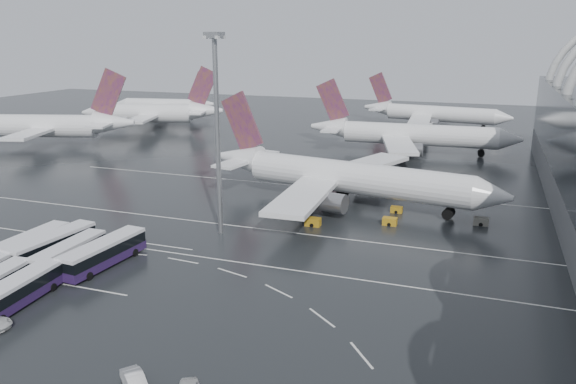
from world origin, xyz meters
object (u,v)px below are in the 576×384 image
(bus_row_far_c, at_px, (17,291))
(gse_cart_belly_c, at_px, (313,222))
(airliner_main, at_px, (342,177))
(jet_remote_west, at_px, (51,126))
(gse_cart_belly_a, at_px, (390,221))
(van_curve_c, at_px, (135,382))
(jet_remote_far, at_px, (165,106))
(bus_row_near_a, at_px, (29,245))
(bus_row_near_d, at_px, (104,253))
(floodlight_mast, at_px, (217,111))
(bus_row_near_c, at_px, (69,253))
(jet_remote_mid, at_px, (155,113))
(airliner_gate_b, at_px, (408,135))
(gse_cart_belly_d, at_px, (481,221))
(airliner_gate_c, at_px, (432,114))
(bus_row_near_b, at_px, (52,245))
(gse_cart_belly_e, at_px, (397,210))

(bus_row_far_c, distance_m, gse_cart_belly_c, 45.41)
(airliner_main, distance_m, jet_remote_west, 96.33)
(gse_cart_belly_a, bearing_deg, van_curve_c, -104.19)
(jet_remote_far, distance_m, bus_row_near_a, 143.10)
(bus_row_near_d, distance_m, floodlight_mast, 26.19)
(bus_row_near_c, relative_size, gse_cart_belly_c, 5.07)
(jet_remote_mid, bearing_deg, airliner_gate_b, 157.09)
(jet_remote_west, distance_m, jet_remote_far, 61.73)
(floodlight_mast, height_order, gse_cart_belly_d, floodlight_mast)
(bus_row_far_c, bearing_deg, floodlight_mast, -23.96)
(bus_row_near_d, height_order, bus_row_far_c, bus_row_near_d)
(airliner_gate_c, xyz_separation_m, van_curve_c, (-8.72, -162.28, -3.79))
(bus_row_near_b, distance_m, bus_row_near_c, 4.39)
(bus_row_near_d, relative_size, gse_cart_belly_e, 6.98)
(floodlight_mast, bearing_deg, gse_cart_belly_c, 33.11)
(bus_row_near_b, distance_m, floodlight_mast, 30.36)
(airliner_gate_c, height_order, gse_cart_belly_e, airliner_gate_c)
(airliner_gate_c, bearing_deg, bus_row_near_c, -95.14)
(jet_remote_west, xyz_separation_m, gse_cart_belly_c, (91.17, -42.36, -4.97))
(bus_row_near_d, bearing_deg, airliner_main, -24.97)
(bus_row_near_b, relative_size, gse_cart_belly_c, 5.65)
(bus_row_near_c, height_order, bus_row_near_d, bus_row_near_d)
(bus_row_near_b, bearing_deg, bus_row_near_c, -103.06)
(floodlight_mast, relative_size, gse_cart_belly_e, 15.11)
(jet_remote_west, distance_m, gse_cart_belly_a, 109.83)
(floodlight_mast, bearing_deg, bus_row_near_d, -117.47)
(jet_remote_west, height_order, van_curve_c, jet_remote_west)
(bus_row_far_c, bearing_deg, gse_cart_belly_d, -49.84)
(jet_remote_west, bearing_deg, floodlight_mast, 130.47)
(airliner_main, xyz_separation_m, gse_cart_belly_a, (10.82, -9.83, -4.33))
(bus_row_far_c, distance_m, van_curve_c, 24.19)
(gse_cart_belly_a, height_order, gse_cart_belly_e, gse_cart_belly_a)
(bus_row_far_c, xyz_separation_m, gse_cart_belly_c, (23.76, 38.68, -1.09))
(jet_remote_west, relative_size, gse_cart_belly_d, 20.64)
(jet_remote_west, distance_m, bus_row_near_d, 97.24)
(bus_row_near_c, distance_m, bus_row_near_d, 4.85)
(gse_cart_belly_a, bearing_deg, jet_remote_far, 136.28)
(airliner_gate_b, bearing_deg, airliner_main, -97.68)
(gse_cart_belly_a, bearing_deg, bus_row_near_a, -145.56)
(bus_row_far_c, xyz_separation_m, gse_cart_belly_a, (35.63, 43.37, -1.14))
(bus_row_near_d, height_order, van_curve_c, bus_row_near_d)
(bus_row_near_b, bearing_deg, van_curve_c, -121.33)
(bus_row_near_b, xyz_separation_m, gse_cart_belly_a, (42.37, 30.34, -1.25))
(airliner_gate_b, height_order, airliner_gate_c, airliner_gate_b)
(gse_cart_belly_c, bearing_deg, gse_cart_belly_d, 20.57)
(bus_row_near_c, bearing_deg, gse_cart_belly_a, -50.66)
(bus_row_near_c, relative_size, gse_cart_belly_d, 5.27)
(airliner_gate_b, distance_m, gse_cart_belly_a, 62.22)
(airliner_gate_c, distance_m, bus_row_near_a, 146.73)
(bus_row_far_c, height_order, gse_cart_belly_a, bus_row_far_c)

